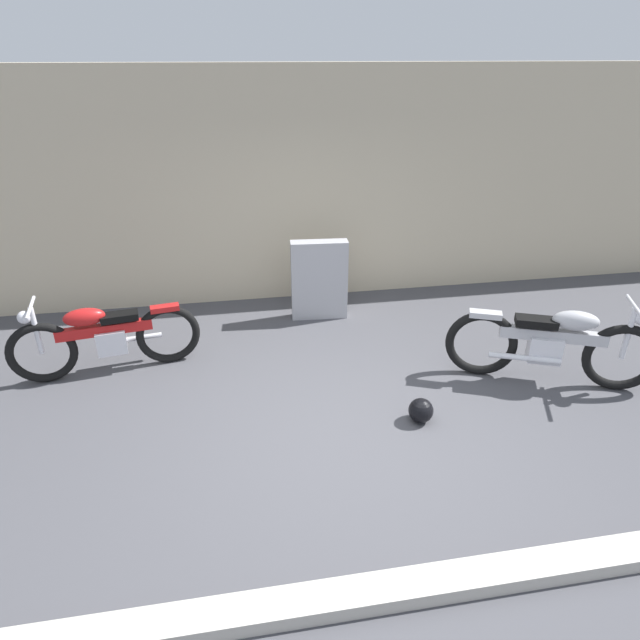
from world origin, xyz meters
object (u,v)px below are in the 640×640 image
motorcycle_silver (553,344)px  motorcycle_red (104,337)px  helmet (421,410)px  stone_marker (319,280)px

motorcycle_silver → motorcycle_red: bearing=-170.0°
helmet → motorcycle_red: (-3.15, 1.48, 0.32)m
stone_marker → motorcycle_red: 2.75m
stone_marker → motorcycle_silver: bearing=-42.9°
stone_marker → helmet: bearing=-76.7°
stone_marker → helmet: (0.58, -2.46, -0.41)m
helmet → motorcycle_red: size_ratio=0.12×
helmet → motorcycle_red: 3.50m
helmet → motorcycle_red: motorcycle_red is taller
motorcycle_silver → stone_marker: bearing=159.4°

